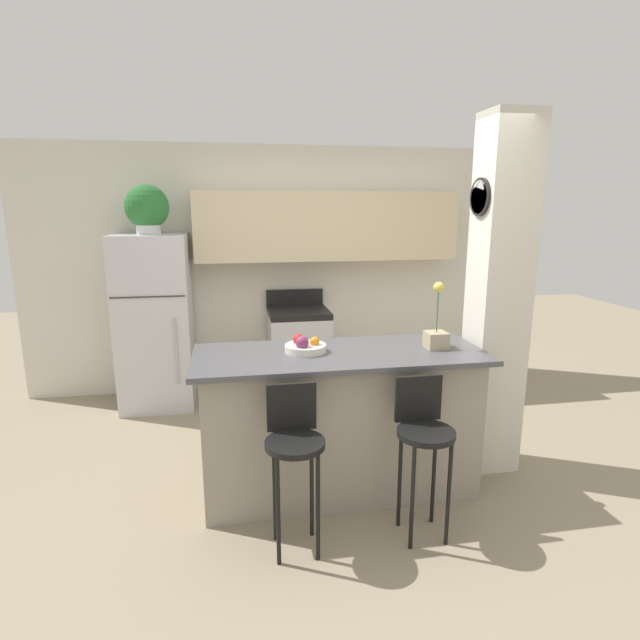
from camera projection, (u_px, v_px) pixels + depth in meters
name	position (u px, v px, depth m)	size (l,w,h in m)	color
ground_plane	(339.00, 487.00, 3.51)	(14.00, 14.00, 0.00)	gray
wall_back	(309.00, 252.00, 5.26)	(5.60, 0.38, 2.55)	silver
pillar_right	(498.00, 299.00, 3.56)	(0.38, 0.32, 2.55)	silver
counter_bar	(339.00, 421.00, 3.40)	(1.92, 0.76, 0.99)	gray
refrigerator	(155.00, 322.00, 4.84)	(0.68, 0.67, 1.68)	silver
stove_range	(299.00, 352.00, 5.18)	(0.61, 0.63, 1.07)	silver
bar_stool_left	(294.00, 445.00, 2.77)	(0.33, 0.33, 0.95)	black
bar_stool_right	(423.00, 435.00, 2.90)	(0.33, 0.33, 0.95)	black
potted_plant_on_fridge	(147.00, 208.00, 4.60)	(0.40, 0.40, 0.45)	silver
orchid_vase	(436.00, 333.00, 3.37)	(0.14, 0.14, 0.45)	tan
fruit_bowl	(305.00, 346.00, 3.29)	(0.27, 0.27, 0.12)	silver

